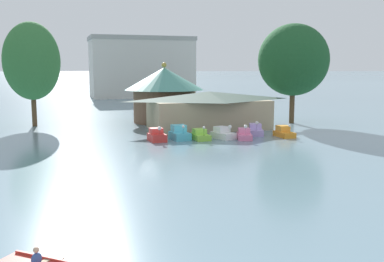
{
  "coord_description": "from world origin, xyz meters",
  "views": [
    {
      "loc": [
        -1.8,
        -12.85,
        7.44
      ],
      "look_at": [
        7.94,
        17.85,
        2.83
      ],
      "focal_mm": 41.42,
      "sensor_mm": 36.0,
      "label": 1
    }
  ],
  "objects_px": {
    "pedal_boat_white": "(223,134)",
    "boathouse": "(209,109)",
    "pedal_boat_lavender": "(255,130)",
    "shoreline_tree_mid": "(32,61)",
    "shoreline_tree_right": "(293,60)",
    "pedal_boat_pink": "(244,135)",
    "pedal_boat_orange": "(284,132)",
    "pedal_boat_lime": "(200,135)",
    "pedal_boat_red": "(157,136)",
    "pedal_boat_cyan": "(180,134)",
    "background_building_block": "(142,67)",
    "green_roof_pavilion": "(164,92)"
  },
  "relations": [
    {
      "from": "green_roof_pavilion",
      "to": "shoreline_tree_mid",
      "type": "bearing_deg",
      "value": 177.27
    },
    {
      "from": "pedal_boat_white",
      "to": "shoreline_tree_right",
      "type": "xyz_separation_m",
      "value": [
        13.79,
        9.58,
        7.97
      ]
    },
    {
      "from": "pedal_boat_pink",
      "to": "shoreline_tree_right",
      "type": "xyz_separation_m",
      "value": [
        11.71,
        10.44,
        8.03
      ]
    },
    {
      "from": "pedal_boat_orange",
      "to": "shoreline_tree_mid",
      "type": "xyz_separation_m",
      "value": [
        -26.14,
        17.61,
        7.79
      ]
    },
    {
      "from": "shoreline_tree_right",
      "to": "pedal_boat_cyan",
      "type": "bearing_deg",
      "value": -154.5
    },
    {
      "from": "boathouse",
      "to": "shoreline_tree_mid",
      "type": "height_order",
      "value": "shoreline_tree_mid"
    },
    {
      "from": "pedal_boat_white",
      "to": "pedal_boat_orange",
      "type": "distance_m",
      "value": 6.83
    },
    {
      "from": "pedal_boat_red",
      "to": "background_building_block",
      "type": "xyz_separation_m",
      "value": [
        12.22,
        69.45,
        7.08
      ]
    },
    {
      "from": "background_building_block",
      "to": "pedal_boat_lavender",
      "type": "bearing_deg",
      "value": -90.61
    },
    {
      "from": "pedal_boat_lime",
      "to": "pedal_boat_cyan",
      "type": "bearing_deg",
      "value": -108.68
    },
    {
      "from": "pedal_boat_lime",
      "to": "pedal_boat_orange",
      "type": "relative_size",
      "value": 1.03
    },
    {
      "from": "pedal_boat_pink",
      "to": "pedal_boat_orange",
      "type": "relative_size",
      "value": 1.21
    },
    {
      "from": "shoreline_tree_mid",
      "to": "pedal_boat_orange",
      "type": "bearing_deg",
      "value": -33.98
    },
    {
      "from": "pedal_boat_lime",
      "to": "pedal_boat_pink",
      "type": "xyz_separation_m",
      "value": [
        4.57,
        -1.0,
        0.01
      ]
    },
    {
      "from": "pedal_boat_red",
      "to": "shoreline_tree_mid",
      "type": "bearing_deg",
      "value": -146.65
    },
    {
      "from": "pedal_boat_white",
      "to": "boathouse",
      "type": "bearing_deg",
      "value": 153.25
    },
    {
      "from": "pedal_boat_red",
      "to": "pedal_boat_cyan",
      "type": "bearing_deg",
      "value": 93.8
    },
    {
      "from": "pedal_boat_orange",
      "to": "shoreline_tree_right",
      "type": "distance_m",
      "value": 14.93
    },
    {
      "from": "pedal_boat_cyan",
      "to": "boathouse",
      "type": "distance_m",
      "value": 9.03
    },
    {
      "from": "pedal_boat_white",
      "to": "pedal_boat_lavender",
      "type": "distance_m",
      "value": 4.63
    },
    {
      "from": "pedal_boat_red",
      "to": "green_roof_pavilion",
      "type": "distance_m",
      "value": 16.52
    },
    {
      "from": "pedal_boat_lavender",
      "to": "pedal_boat_orange",
      "type": "relative_size",
      "value": 1.18
    },
    {
      "from": "pedal_boat_cyan",
      "to": "green_roof_pavilion",
      "type": "height_order",
      "value": "green_roof_pavilion"
    },
    {
      "from": "pedal_boat_red",
      "to": "pedal_boat_orange",
      "type": "height_order",
      "value": "pedal_boat_red"
    },
    {
      "from": "pedal_boat_orange",
      "to": "background_building_block",
      "type": "relative_size",
      "value": 0.1
    },
    {
      "from": "green_roof_pavilion",
      "to": "shoreline_tree_right",
      "type": "height_order",
      "value": "shoreline_tree_right"
    },
    {
      "from": "pedal_boat_pink",
      "to": "background_building_block",
      "type": "bearing_deg",
      "value": -163.84
    },
    {
      "from": "boathouse",
      "to": "green_roof_pavilion",
      "type": "relative_size",
      "value": 1.41
    },
    {
      "from": "pedal_boat_white",
      "to": "pedal_boat_lavender",
      "type": "relative_size",
      "value": 0.93
    },
    {
      "from": "pedal_boat_lime",
      "to": "boathouse",
      "type": "distance_m",
      "value": 8.53
    },
    {
      "from": "pedal_boat_cyan",
      "to": "pedal_boat_orange",
      "type": "distance_m",
      "value": 11.45
    },
    {
      "from": "shoreline_tree_mid",
      "to": "shoreline_tree_right",
      "type": "bearing_deg",
      "value": -12.15
    },
    {
      "from": "pedal_boat_pink",
      "to": "pedal_boat_orange",
      "type": "bearing_deg",
      "value": 108.24
    },
    {
      "from": "shoreline_tree_mid",
      "to": "pedal_boat_pink",
      "type": "bearing_deg",
      "value": -39.34
    },
    {
      "from": "pedal_boat_lime",
      "to": "boathouse",
      "type": "bearing_deg",
      "value": 154.05
    },
    {
      "from": "pedal_boat_cyan",
      "to": "pedal_boat_white",
      "type": "xyz_separation_m",
      "value": [
        4.54,
        -0.83,
        -0.09
      ]
    },
    {
      "from": "pedal_boat_orange",
      "to": "shoreline_tree_right",
      "type": "height_order",
      "value": "shoreline_tree_right"
    },
    {
      "from": "shoreline_tree_right",
      "to": "pedal_boat_orange",
      "type": "bearing_deg",
      "value": -123.82
    },
    {
      "from": "pedal_boat_pink",
      "to": "shoreline_tree_mid",
      "type": "relative_size",
      "value": 0.25
    },
    {
      "from": "pedal_boat_red",
      "to": "pedal_boat_lavender",
      "type": "relative_size",
      "value": 0.74
    },
    {
      "from": "pedal_boat_lavender",
      "to": "boathouse",
      "type": "height_order",
      "value": "boathouse"
    },
    {
      "from": "pedal_boat_pink",
      "to": "pedal_boat_lime",
      "type": "bearing_deg",
      "value": -83.68
    },
    {
      "from": "pedal_boat_lime",
      "to": "shoreline_tree_right",
      "type": "bearing_deg",
      "value": 120.07
    },
    {
      "from": "background_building_block",
      "to": "pedal_boat_orange",
      "type": "bearing_deg",
      "value": -88.69
    },
    {
      "from": "pedal_boat_pink",
      "to": "green_roof_pavilion",
      "type": "distance_m",
      "value": 17.76
    },
    {
      "from": "shoreline_tree_mid",
      "to": "pedal_boat_white",
      "type": "bearing_deg",
      "value": -40.81
    },
    {
      "from": "pedal_boat_cyan",
      "to": "pedal_boat_lime",
      "type": "bearing_deg",
      "value": 67.69
    },
    {
      "from": "pedal_boat_lavender",
      "to": "shoreline_tree_mid",
      "type": "relative_size",
      "value": 0.24
    },
    {
      "from": "pedal_boat_white",
      "to": "boathouse",
      "type": "distance_m",
      "value": 7.92
    },
    {
      "from": "pedal_boat_red",
      "to": "green_roof_pavilion",
      "type": "xyz_separation_m",
      "value": [
        4.69,
        15.42,
        3.66
      ]
    }
  ]
}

